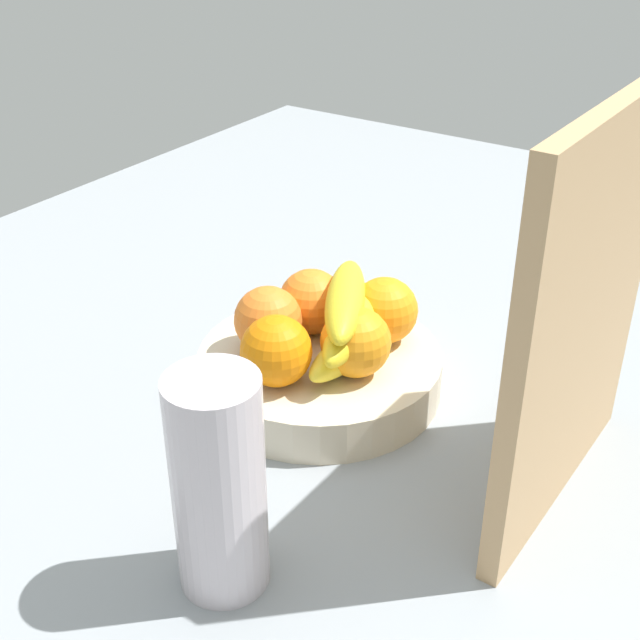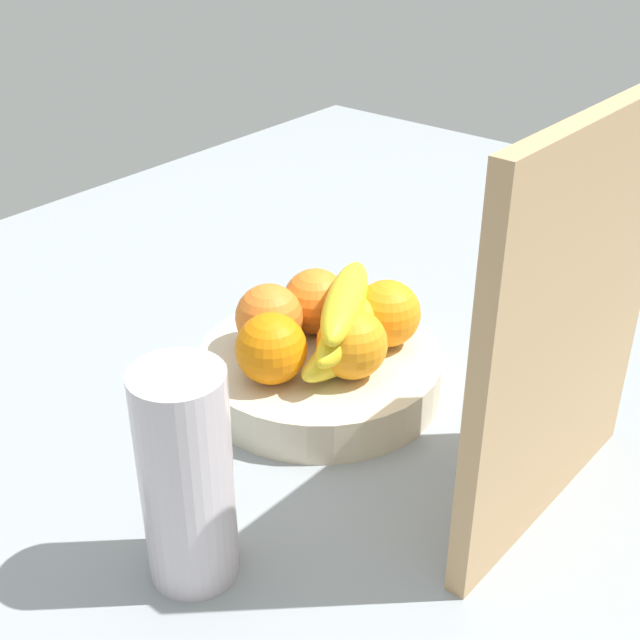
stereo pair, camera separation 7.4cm
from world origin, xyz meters
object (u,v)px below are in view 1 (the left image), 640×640
object	(u,v)px
banana_bunch	(352,322)
orange_center	(356,342)
fruit_bowl	(320,371)
cutting_board	(581,319)
orange_front_left	(268,320)
orange_back_left	(384,310)
orange_back_right	(311,302)
thermos_tumbler	(219,485)
orange_front_right	(276,351)

from	to	relation	value
banana_bunch	orange_center	bearing A→B (deg)	38.01
fruit_bowl	cutting_board	world-z (taller)	cutting_board
orange_front_left	orange_center	distance (cm)	10.11
orange_back_left	orange_back_right	distance (cm)	8.11
orange_back_left	banana_bunch	distance (cm)	5.01
banana_bunch	orange_front_left	bearing A→B (deg)	-65.22
orange_center	orange_back_left	bearing A→B (deg)	-173.14
orange_front_left	orange_center	bearing A→B (deg)	97.16
orange_center	thermos_tumbler	bearing A→B (deg)	7.74
orange_front_left	orange_center	world-z (taller)	same
fruit_bowl	orange_back_right	distance (cm)	7.65
orange_front_left	orange_front_right	size ratio (longest dim) A/B	1.00
fruit_bowl	orange_front_left	size ratio (longest dim) A/B	3.60
cutting_board	thermos_tumbler	bearing A→B (deg)	-34.73
fruit_bowl	orange_center	size ratio (longest dim) A/B	3.60
fruit_bowl	cutting_board	distance (cm)	31.17
orange_front_right	banana_bunch	xyz separation A→B (cm)	(-8.26, 3.73, 0.58)
orange_center	orange_back_right	world-z (taller)	same
orange_center	orange_back_left	distance (cm)	7.39
fruit_bowl	banana_bunch	distance (cm)	7.37
fruit_bowl	orange_center	bearing A→B (deg)	76.67
orange_front_left	cutting_board	xyz separation A→B (cm)	(-0.77, 31.81, 9.73)
orange_center	thermos_tumbler	world-z (taller)	thermos_tumbler
thermos_tumbler	orange_back_right	bearing A→B (deg)	-158.32
orange_front_right	orange_back_left	distance (cm)	13.97
thermos_tumbler	orange_back_left	bearing A→B (deg)	-172.46
orange_back_left	cutting_board	xyz separation A→B (cm)	(7.83, 22.65, 9.73)
orange_front_right	thermos_tumbler	world-z (taller)	thermos_tumbler
orange_front_right	cutting_board	distance (cm)	29.59
orange_front_right	banana_bunch	distance (cm)	9.09
orange_front_left	thermos_tumbler	size ratio (longest dim) A/B	0.38
cutting_board	orange_center	bearing A→B (deg)	-89.89
banana_bunch	thermos_tumbler	size ratio (longest dim) A/B	0.91
orange_front_right	orange_back_right	distance (cm)	10.79
orange_front_right	thermos_tumbler	distance (cm)	21.82
orange_front_left	fruit_bowl	bearing A→B (deg)	116.68
orange_front_left	orange_back_left	world-z (taller)	same
orange_center	cutting_board	xyz separation A→B (cm)	(0.49, 21.77, 9.73)
fruit_bowl	orange_back_left	size ratio (longest dim) A/B	3.60
orange_front_right	banana_bunch	world-z (taller)	banana_bunch
fruit_bowl	banana_bunch	size ratio (longest dim) A/B	1.49
orange_back_right	orange_back_left	bearing A→B (deg)	109.59
orange_back_right	cutting_board	size ratio (longest dim) A/B	0.20
orange_center	banana_bunch	bearing A→B (deg)	-141.99
orange_front_left	orange_center	size ratio (longest dim) A/B	1.00
orange_center	orange_back_right	bearing A→B (deg)	-118.46
orange_center	orange_front_right	bearing A→B (deg)	-44.40
fruit_bowl	orange_front_right	xyz separation A→B (cm)	(7.00, -0.55, 5.95)
orange_front_left	orange_front_right	xyz separation A→B (cm)	(4.53, 4.37, 0.00)
fruit_bowl	banana_bunch	world-z (taller)	banana_bunch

